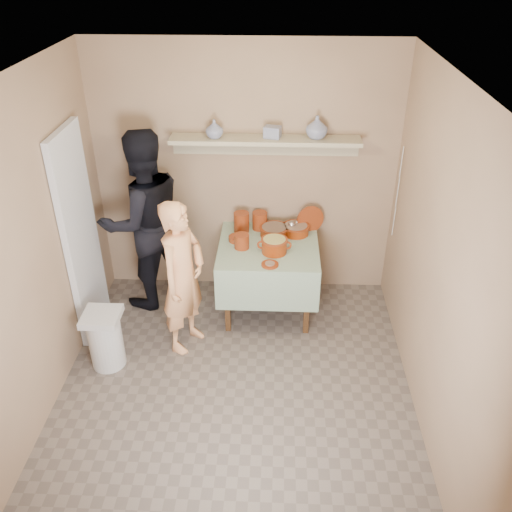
{
  "coord_description": "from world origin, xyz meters",
  "views": [
    {
      "loc": [
        0.32,
        -3.29,
        3.4
      ],
      "look_at": [
        0.15,
        0.75,
        0.95
      ],
      "focal_mm": 38.0,
      "sensor_mm": 36.0,
      "label": 1
    }
  ],
  "objects_px": {
    "person_cook": "(183,278)",
    "cazuela_rice": "(274,244)",
    "trash_bin": "(105,339)",
    "person_helper": "(144,221)",
    "serving_table": "(268,255)"
  },
  "relations": [
    {
      "from": "serving_table",
      "to": "person_helper",
      "type": "bearing_deg",
      "value": 174.52
    },
    {
      "from": "person_helper",
      "to": "serving_table",
      "type": "distance_m",
      "value": 1.27
    },
    {
      "from": "person_cook",
      "to": "trash_bin",
      "type": "relative_size",
      "value": 2.64
    },
    {
      "from": "person_cook",
      "to": "cazuela_rice",
      "type": "bearing_deg",
      "value": -36.86
    },
    {
      "from": "serving_table",
      "to": "trash_bin",
      "type": "height_order",
      "value": "serving_table"
    },
    {
      "from": "person_helper",
      "to": "trash_bin",
      "type": "relative_size",
      "value": 3.33
    },
    {
      "from": "person_cook",
      "to": "person_helper",
      "type": "distance_m",
      "value": 0.87
    },
    {
      "from": "person_cook",
      "to": "trash_bin",
      "type": "distance_m",
      "value": 0.88
    },
    {
      "from": "person_cook",
      "to": "cazuela_rice",
      "type": "relative_size",
      "value": 4.48
    },
    {
      "from": "person_cook",
      "to": "trash_bin",
      "type": "xyz_separation_m",
      "value": [
        -0.67,
        -0.33,
        -0.46
      ]
    },
    {
      "from": "person_helper",
      "to": "serving_table",
      "type": "relative_size",
      "value": 1.92
    },
    {
      "from": "person_cook",
      "to": "person_helper",
      "type": "xyz_separation_m",
      "value": [
        -0.48,
        0.7,
        0.19
      ]
    },
    {
      "from": "serving_table",
      "to": "cazuela_rice",
      "type": "bearing_deg",
      "value": -67.79
    },
    {
      "from": "cazuela_rice",
      "to": "trash_bin",
      "type": "xyz_separation_m",
      "value": [
        -1.48,
        -0.77,
        -0.56
      ]
    },
    {
      "from": "person_helper",
      "to": "cazuela_rice",
      "type": "xyz_separation_m",
      "value": [
        1.29,
        -0.26,
        -0.09
      ]
    }
  ]
}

